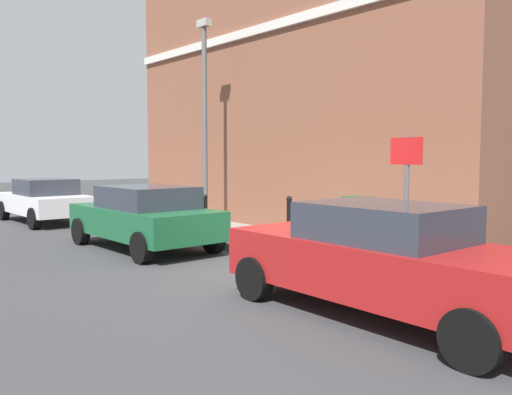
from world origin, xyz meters
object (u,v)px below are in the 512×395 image
car_green (145,216)px  bollard_near_cabinet (289,216)px  car_red (382,259)px  lamppost (205,114)px  utility_cabinet (358,227)px  street_sign (406,184)px  car_white (45,200)px  bollard_far_kerb (205,214)px

car_green → bollard_near_cabinet: size_ratio=3.97×
car_red → bollard_near_cabinet: bearing=-30.5°
lamppost → car_green: bearing=-152.5°
utility_cabinet → car_red: bearing=-136.9°
utility_cabinet → street_sign: size_ratio=0.50×
car_red → car_white: size_ratio=1.07×
car_red → street_sign: bearing=-64.2°
car_green → car_white: 6.49m
utility_cabinet → lamppost: (-0.02, 5.36, 2.62)m
lamppost → street_sign: bearing=-98.2°
car_white → bollard_near_cabinet: car_white is taller
bollard_far_kerb → car_white: bearing=103.4°
bollard_near_cabinet → lamppost: 4.17m
car_green → bollard_far_kerb: bearing=-97.1°
bollard_near_cabinet → utility_cabinet: bearing=-92.7°
bollard_near_cabinet → bollard_far_kerb: same height
car_green → utility_cabinet: 4.80m
car_red → bollard_near_cabinet: 5.55m
car_green → bollard_near_cabinet: 3.35m
car_red → car_white: bearing=0.7°
car_white → utility_cabinet: bearing=-165.7°
car_white → street_sign: size_ratio=1.81×
car_red → utility_cabinet: size_ratio=3.90×
car_red → bollard_far_kerb: size_ratio=4.32×
bollard_far_kerb → car_green: bearing=173.1°
car_green → lamppost: lamppost is taller
car_red → car_green: (0.12, 6.60, -0.01)m
car_white → car_green: bearing=-179.9°
car_red → bollard_far_kerb: bearing=-13.5°
car_green → bollard_near_cabinet: car_green is taller
street_sign → lamppost: size_ratio=0.40×
bollard_near_cabinet → bollard_far_kerb: (-1.24, 1.68, 0.00)m
car_red → utility_cabinet: (2.80, 2.62, -0.09)m
utility_cabinet → bollard_far_kerb: size_ratio=1.11×
car_green → utility_cabinet: size_ratio=3.59×
bollard_far_kerb → street_sign: size_ratio=0.45×
bollard_near_cabinet → bollard_far_kerb: 2.09m
bollard_far_kerb → lamppost: (1.12, 1.57, 2.60)m
utility_cabinet → lamppost: size_ratio=0.20×
car_red → car_white: (0.07, 13.09, -0.05)m
car_white → utility_cabinet: (2.74, -10.46, -0.04)m
car_green → car_white: (-0.05, 6.49, -0.04)m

